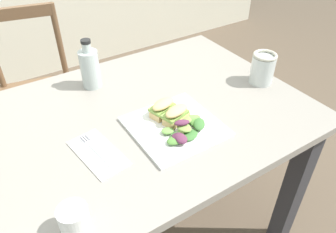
{
  "coord_description": "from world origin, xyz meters",
  "views": [
    {
      "loc": [
        -0.42,
        -0.81,
        1.42
      ],
      "look_at": [
        0.04,
        -0.09,
        0.76
      ],
      "focal_mm": 34.7,
      "sensor_mm": 36.0,
      "label": 1
    }
  ],
  "objects_px": {
    "sandwich_half_back": "(163,108)",
    "cup_extra_side": "(75,221)",
    "chair_wooden_far": "(38,93)",
    "sandwich_half_front": "(176,114)",
    "plate_lunch": "(175,126)",
    "fork_on_napkin": "(95,149)",
    "dining_table": "(137,144)",
    "bottle_cold_brew": "(90,70)",
    "mason_jar_iced_tea": "(262,70)"
  },
  "relations": [
    {
      "from": "dining_table",
      "to": "bottle_cold_brew",
      "type": "bearing_deg",
      "value": 100.49
    },
    {
      "from": "bottle_cold_brew",
      "to": "fork_on_napkin",
      "type": "bearing_deg",
      "value": -111.32
    },
    {
      "from": "mason_jar_iced_tea",
      "to": "cup_extra_side",
      "type": "height_order",
      "value": "mason_jar_iced_tea"
    },
    {
      "from": "dining_table",
      "to": "sandwich_half_back",
      "type": "distance_m",
      "value": 0.2
    },
    {
      "from": "dining_table",
      "to": "fork_on_napkin",
      "type": "relative_size",
      "value": 6.46
    },
    {
      "from": "sandwich_half_back",
      "to": "fork_on_napkin",
      "type": "distance_m",
      "value": 0.26
    },
    {
      "from": "plate_lunch",
      "to": "cup_extra_side",
      "type": "xyz_separation_m",
      "value": [
        -0.4,
        -0.19,
        0.03
      ]
    },
    {
      "from": "plate_lunch",
      "to": "sandwich_half_front",
      "type": "distance_m",
      "value": 0.04
    },
    {
      "from": "chair_wooden_far",
      "to": "cup_extra_side",
      "type": "relative_size",
      "value": 11.03
    },
    {
      "from": "plate_lunch",
      "to": "fork_on_napkin",
      "type": "relative_size",
      "value": 1.49
    },
    {
      "from": "plate_lunch",
      "to": "mason_jar_iced_tea",
      "type": "bearing_deg",
      "value": 6.87
    },
    {
      "from": "chair_wooden_far",
      "to": "bottle_cold_brew",
      "type": "xyz_separation_m",
      "value": [
        0.13,
        -0.55,
        0.36
      ]
    },
    {
      "from": "bottle_cold_brew",
      "to": "mason_jar_iced_tea",
      "type": "bearing_deg",
      "value": -30.3
    },
    {
      "from": "sandwich_half_back",
      "to": "cup_extra_side",
      "type": "xyz_separation_m",
      "value": [
        -0.4,
        -0.26,
        0.0
      ]
    },
    {
      "from": "plate_lunch",
      "to": "cup_extra_side",
      "type": "distance_m",
      "value": 0.45
    },
    {
      "from": "fork_on_napkin",
      "to": "sandwich_half_back",
      "type": "bearing_deg",
      "value": 6.81
    },
    {
      "from": "dining_table",
      "to": "plate_lunch",
      "type": "xyz_separation_m",
      "value": [
        0.08,
        -0.13,
        0.14
      ]
    },
    {
      "from": "chair_wooden_far",
      "to": "fork_on_napkin",
      "type": "relative_size",
      "value": 4.68
    },
    {
      "from": "fork_on_napkin",
      "to": "cup_extra_side",
      "type": "height_order",
      "value": "cup_extra_side"
    },
    {
      "from": "plate_lunch",
      "to": "cup_extra_side",
      "type": "relative_size",
      "value": 3.51
    },
    {
      "from": "chair_wooden_far",
      "to": "sandwich_half_front",
      "type": "relative_size",
      "value": 8.66
    },
    {
      "from": "sandwich_half_front",
      "to": "cup_extra_side",
      "type": "height_order",
      "value": "cup_extra_side"
    },
    {
      "from": "plate_lunch",
      "to": "sandwich_half_back",
      "type": "relative_size",
      "value": 2.76
    },
    {
      "from": "chair_wooden_far",
      "to": "bottle_cold_brew",
      "type": "bearing_deg",
      "value": -76.33
    },
    {
      "from": "dining_table",
      "to": "sandwich_half_front",
      "type": "xyz_separation_m",
      "value": [
        0.09,
        -0.11,
        0.17
      ]
    },
    {
      "from": "plate_lunch",
      "to": "bottle_cold_brew",
      "type": "relative_size",
      "value": 1.45
    },
    {
      "from": "plate_lunch",
      "to": "fork_on_napkin",
      "type": "height_order",
      "value": "plate_lunch"
    },
    {
      "from": "fork_on_napkin",
      "to": "mason_jar_iced_tea",
      "type": "distance_m",
      "value": 0.7
    },
    {
      "from": "chair_wooden_far",
      "to": "fork_on_napkin",
      "type": "xyz_separation_m",
      "value": [
        -0.0,
        -0.9,
        0.3
      ]
    },
    {
      "from": "sandwich_half_back",
      "to": "cup_extra_side",
      "type": "distance_m",
      "value": 0.48
    },
    {
      "from": "sandwich_half_back",
      "to": "cup_extra_side",
      "type": "relative_size",
      "value": 1.27
    },
    {
      "from": "sandwich_half_back",
      "to": "chair_wooden_far",
      "type": "bearing_deg",
      "value": 106.71
    },
    {
      "from": "mason_jar_iced_tea",
      "to": "sandwich_half_front",
      "type": "bearing_deg",
      "value": -174.86
    },
    {
      "from": "fork_on_napkin",
      "to": "chair_wooden_far",
      "type": "bearing_deg",
      "value": 89.94
    },
    {
      "from": "chair_wooden_far",
      "to": "cup_extra_side",
      "type": "distance_m",
      "value": 1.19
    },
    {
      "from": "cup_extra_side",
      "to": "mason_jar_iced_tea",
      "type": "bearing_deg",
      "value": 16.25
    },
    {
      "from": "sandwich_half_front",
      "to": "bottle_cold_brew",
      "type": "height_order",
      "value": "bottle_cold_brew"
    },
    {
      "from": "dining_table",
      "to": "mason_jar_iced_tea",
      "type": "bearing_deg",
      "value": -8.1
    },
    {
      "from": "sandwich_half_front",
      "to": "sandwich_half_back",
      "type": "xyz_separation_m",
      "value": [
        -0.02,
        0.06,
        0.0
      ]
    },
    {
      "from": "chair_wooden_far",
      "to": "bottle_cold_brew",
      "type": "distance_m",
      "value": 0.67
    },
    {
      "from": "plate_lunch",
      "to": "fork_on_napkin",
      "type": "xyz_separation_m",
      "value": [
        -0.26,
        0.04,
        0.0
      ]
    },
    {
      "from": "dining_table",
      "to": "sandwich_half_front",
      "type": "height_order",
      "value": "sandwich_half_front"
    },
    {
      "from": "fork_on_napkin",
      "to": "mason_jar_iced_tea",
      "type": "bearing_deg",
      "value": 1.15
    },
    {
      "from": "sandwich_half_front",
      "to": "chair_wooden_far",
      "type": "bearing_deg",
      "value": 106.66
    },
    {
      "from": "dining_table",
      "to": "chair_wooden_far",
      "type": "height_order",
      "value": "chair_wooden_far"
    },
    {
      "from": "dining_table",
      "to": "cup_extra_side",
      "type": "xyz_separation_m",
      "value": [
        -0.32,
        -0.32,
        0.17
      ]
    },
    {
      "from": "dining_table",
      "to": "plate_lunch",
      "type": "bearing_deg",
      "value": -58.36
    },
    {
      "from": "chair_wooden_far",
      "to": "fork_on_napkin",
      "type": "bearing_deg",
      "value": -90.06
    },
    {
      "from": "sandwich_half_back",
      "to": "fork_on_napkin",
      "type": "relative_size",
      "value": 0.54
    },
    {
      "from": "sandwich_half_back",
      "to": "mason_jar_iced_tea",
      "type": "bearing_deg",
      "value": -2.22
    }
  ]
}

